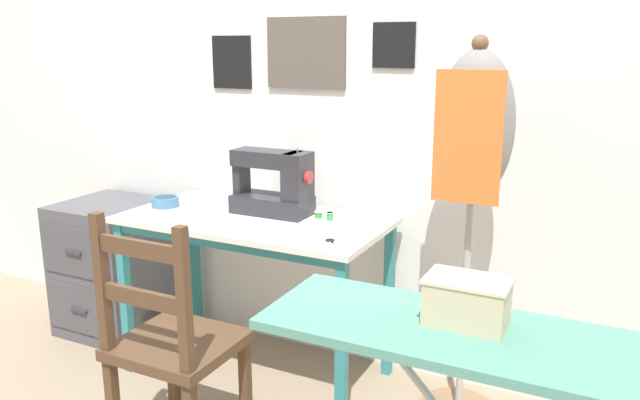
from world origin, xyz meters
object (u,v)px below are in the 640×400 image
object	(u,v)px
scissors	(332,243)
thread_spool_near_machine	(319,215)
fabric_bowl	(165,201)
wooden_chair	(172,346)
ironing_board	(520,359)
thread_spool_mid_table	(330,217)
sewing_machine	(276,185)
filing_cabinet	(113,267)
dress_form	(473,156)
storage_box	(467,301)

from	to	relation	value
scissors	thread_spool_near_machine	xyz separation A→B (m)	(-0.20, 0.28, 0.01)
fabric_bowl	wooden_chair	distance (m)	0.88
scissors	thread_spool_near_machine	size ratio (longest dim) A/B	3.05
wooden_chair	ironing_board	world-z (taller)	wooden_chair
thread_spool_mid_table	ironing_board	distance (m)	1.31
sewing_machine	filing_cabinet	size ratio (longest dim) A/B	0.53
wooden_chair	dress_form	distance (m)	1.27
scissors	filing_cabinet	size ratio (longest dim) A/B	0.18
thread_spool_mid_table	sewing_machine	bearing A→B (deg)	-178.05
scissors	storage_box	bearing A→B (deg)	-43.39
sewing_machine	storage_box	bearing A→B (deg)	-40.03
thread_spool_near_machine	fabric_bowl	bearing A→B (deg)	-169.69
dress_form	storage_box	bearing A→B (deg)	-77.05
sewing_machine	fabric_bowl	xyz separation A→B (m)	(-0.52, -0.11, -0.11)
storage_box	wooden_chair	bearing A→B (deg)	172.10
scissors	wooden_chair	bearing A→B (deg)	-129.78
fabric_bowl	dress_form	size ratio (longest dim) A/B	0.08
thread_spool_near_machine	thread_spool_mid_table	distance (m)	0.06
fabric_bowl	filing_cabinet	xyz separation A→B (m)	(-0.45, 0.09, -0.42)
fabric_bowl	storage_box	bearing A→B (deg)	-26.01
thread_spool_mid_table	fabric_bowl	bearing A→B (deg)	-171.12
thread_spool_mid_table	filing_cabinet	xyz separation A→B (m)	(-1.23, -0.04, -0.41)
thread_spool_mid_table	thread_spool_near_machine	bearing A→B (deg)	170.70
thread_spool_mid_table	ironing_board	bearing A→B (deg)	-44.97
storage_box	thread_spool_mid_table	bearing A→B (deg)	131.64
wooden_chair	storage_box	distance (m)	1.13
thread_spool_near_machine	thread_spool_mid_table	size ratio (longest dim) A/B	1.08
fabric_bowl	thread_spool_mid_table	size ratio (longest dim) A/B	3.48
fabric_bowl	dress_form	xyz separation A→B (m)	(1.38, 0.09, 0.30)
thread_spool_near_machine	filing_cabinet	xyz separation A→B (m)	(-1.17, -0.05, -0.41)
scissors	storage_box	world-z (taller)	storage_box
sewing_machine	thread_spool_mid_table	distance (m)	0.28
filing_cabinet	ironing_board	xyz separation A→B (m)	(2.16, -0.89, 0.42)
thread_spool_near_machine	ironing_board	world-z (taller)	ironing_board
thread_spool_near_machine	ironing_board	size ratio (longest dim) A/B	0.03
thread_spool_mid_table	filing_cabinet	size ratio (longest dim) A/B	0.05
fabric_bowl	wooden_chair	size ratio (longest dim) A/B	0.14
filing_cabinet	fabric_bowl	bearing A→B (deg)	-10.86
wooden_chair	dress_form	world-z (taller)	dress_form
sewing_machine	storage_box	world-z (taller)	sewing_machine
ironing_board	scissors	bearing A→B (deg)	140.36
sewing_machine	scissors	bearing A→B (deg)	-33.76
fabric_bowl	wooden_chair	xyz separation A→B (m)	(0.53, -0.62, -0.32)
thread_spool_near_machine	dress_form	xyz separation A→B (m)	(0.65, -0.04, 0.31)
filing_cabinet	dress_form	bearing A→B (deg)	0.05
filing_cabinet	wooden_chair	bearing A→B (deg)	-35.87
scissors	thread_spool_near_machine	world-z (taller)	thread_spool_near_machine
wooden_chair	filing_cabinet	distance (m)	1.21
thread_spool_mid_table	dress_form	xyz separation A→B (m)	(0.59, -0.03, 0.31)
sewing_machine	scissors	size ratio (longest dim) A/B	3.04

